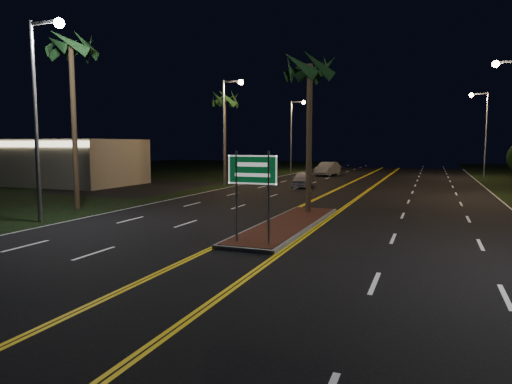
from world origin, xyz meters
The scene contains 14 objects.
ground centered at (0.00, 0.00, 0.00)m, with size 120.00×120.00×0.00m, color black.
grass_left centered at (-30.00, 25.00, 0.00)m, with size 40.00×110.00×0.01m, color black.
median_island centered at (0.00, 7.00, 0.08)m, with size 2.25×10.25×0.17m.
highway_sign centered at (0.00, 2.80, 2.40)m, with size 1.80×0.08×3.20m.
commercial_building centered at (-26.00, 19.99, 2.00)m, with size 15.00×8.12×4.00m.
streetlight_left_near centered at (-10.61, 4.00, 5.66)m, with size 1.91×0.44×9.00m.
streetlight_left_mid centered at (-10.61, 24.00, 5.66)m, with size 1.91×0.44×9.00m.
streetlight_left_far centered at (-10.61, 44.00, 5.66)m, with size 1.91×0.44×9.00m.
streetlight_right_far centered at (10.61, 42.00, 5.66)m, with size 1.91×0.44×9.00m.
palm_median centered at (0.00, 10.50, 7.28)m, with size 2.40×2.40×8.30m.
palm_left_near centered at (-12.50, 8.00, 8.68)m, with size 2.40×2.40×9.80m.
palm_left_far centered at (-12.80, 28.00, 7.75)m, with size 2.40×2.40×8.80m.
car_near centered at (-4.29, 25.09, 0.76)m, with size 1.96×4.58×1.53m, color #B8B7BE.
car_far centered at (-5.36, 39.82, 0.91)m, with size 2.33×5.45×1.82m, color silver.
Camera 1 is at (5.76, -11.81, 3.57)m, focal length 32.00 mm.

